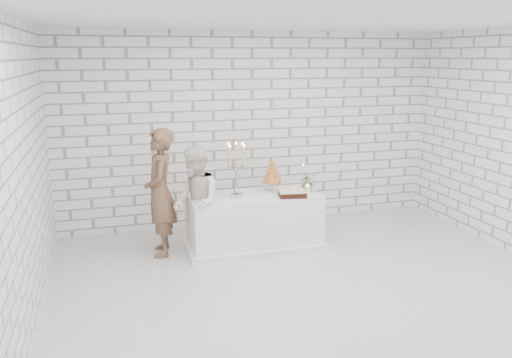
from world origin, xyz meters
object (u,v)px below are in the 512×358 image
object	(u,v)px
candelabra	(236,170)
croquembouche	(272,176)
groom	(160,193)
cake_table	(254,221)
bride	(196,203)

from	to	relation	value
candelabra	croquembouche	world-z (taller)	candelabra
groom	candelabra	bearing A→B (deg)	88.63
cake_table	candelabra	xyz separation A→B (m)	(-0.26, -0.02, 0.75)
cake_table	candelabra	distance (m)	0.79
cake_table	candelabra	world-z (taller)	candelabra
cake_table	croquembouche	bearing A→B (deg)	23.60
croquembouche	groom	bearing A→B (deg)	-178.51
candelabra	groom	bearing A→B (deg)	173.91
bride	candelabra	distance (m)	0.71
groom	candelabra	size ratio (longest dim) A/B	2.28
cake_table	bride	bearing A→B (deg)	-170.37
bride	croquembouche	distance (m)	1.20
bride	croquembouche	bearing A→B (deg)	101.34
groom	bride	distance (m)	0.51
groom	bride	world-z (taller)	groom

